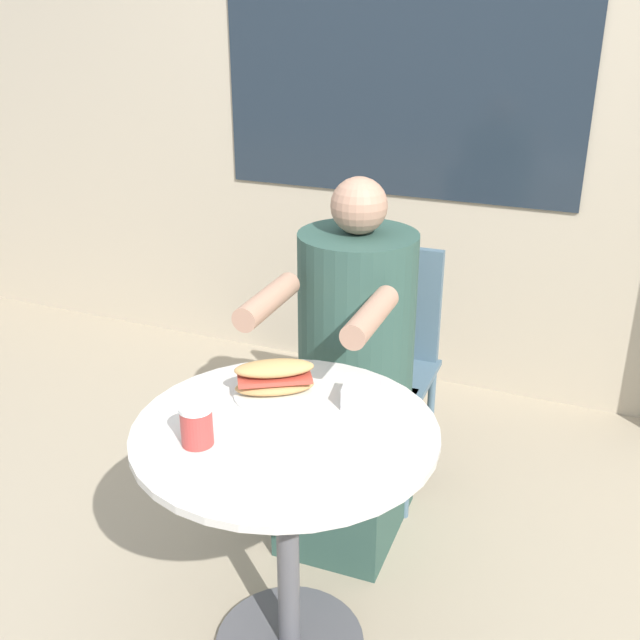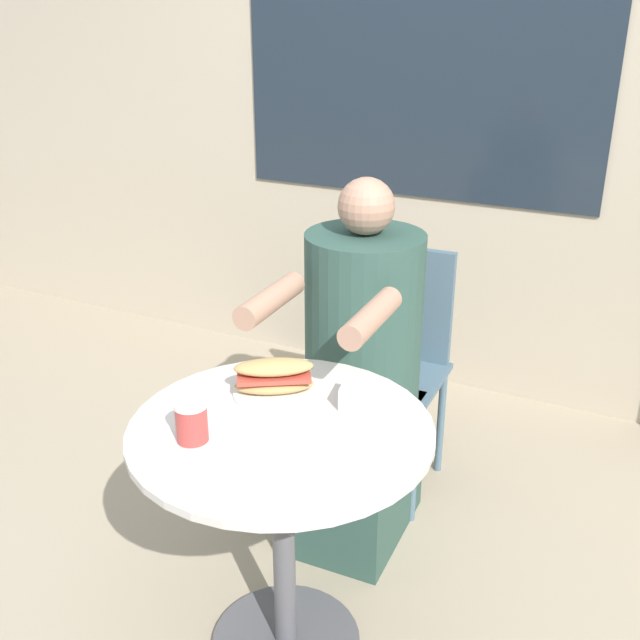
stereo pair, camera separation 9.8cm
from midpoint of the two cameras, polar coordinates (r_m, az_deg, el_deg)
name	(u,v)px [view 2 (the right image)]	position (r m, az deg, el deg)	size (l,w,h in m)	color
storefront_wall	(490,71)	(3.24, 13.70, 17.96)	(8.00, 0.09, 2.80)	#B7A88E
cafe_table	(283,489)	(1.94, -1.40, -12.77)	(0.75, 0.75, 0.71)	beige
diner_chair	(396,347)	(2.70, 6.83, -2.03)	(0.39, 0.39, 0.87)	slate
seated_diner	(358,390)	(2.40, 4.05, -5.36)	(0.38, 0.67, 1.19)	#2D4C42
sandwich_on_plate	(274,379)	(1.96, -2.10, -4.57)	(0.22, 0.22, 0.10)	white
drink_cup	(191,421)	(1.78, -8.21, -7.66)	(0.08, 0.08, 0.10)	#B73D38
napkin_box	(360,395)	(1.92, 4.49, -5.73)	(0.10, 0.10, 0.06)	silver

